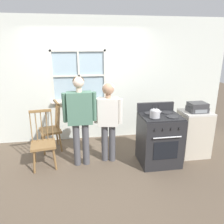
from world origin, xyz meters
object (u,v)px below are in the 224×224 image
(potted_plant, at_px, (89,98))
(chair_by_window, at_px, (51,130))
(side_counter, at_px, (194,133))
(stereo, at_px, (197,107))
(chair_near_wall, at_px, (43,143))
(stove, at_px, (159,139))
(person_elderly_left, at_px, (80,114))
(kettle, at_px, (155,112))
(person_teen_center, at_px, (108,115))

(potted_plant, bearing_deg, chair_by_window, -152.63)
(side_counter, bearing_deg, stereo, -90.00)
(chair_near_wall, bearing_deg, side_counter, -8.50)
(chair_by_window, relative_size, side_counter, 1.14)
(chair_by_window, distance_m, stove, 2.18)
(side_counter, bearing_deg, chair_near_wall, 179.97)
(person_elderly_left, height_order, stereo, person_elderly_left)
(kettle, distance_m, stereo, 0.99)
(person_elderly_left, bearing_deg, potted_plant, 77.73)
(person_teen_center, xyz_separation_m, stereo, (1.69, -0.05, 0.08))
(potted_plant, distance_m, side_counter, 2.31)
(person_teen_center, height_order, stove, person_teen_center)
(chair_near_wall, relative_size, side_counter, 1.14)
(side_counter, bearing_deg, potted_plant, 151.33)
(potted_plant, bearing_deg, stove, -46.75)
(stove, relative_size, potted_plant, 4.60)
(chair_by_window, relative_size, stove, 0.95)
(chair_by_window, distance_m, person_elderly_left, 1.06)
(chair_near_wall, height_order, person_teen_center, person_teen_center)
(person_teen_center, bearing_deg, potted_plant, 117.34)
(chair_near_wall, relative_size, stereo, 3.02)
(chair_near_wall, xyz_separation_m, potted_plant, (0.89, 1.08, 0.54))
(potted_plant, bearing_deg, stereo, -29.13)
(person_teen_center, bearing_deg, person_elderly_left, -159.70)
(stove, height_order, kettle, kettle)
(kettle, xyz_separation_m, side_counter, (0.94, 0.32, -0.57))
(chair_by_window, distance_m, kettle, 2.17)
(chair_near_wall, relative_size, kettle, 4.16)
(stove, bearing_deg, stereo, 11.79)
(person_teen_center, bearing_deg, side_counter, 11.71)
(stove, xyz_separation_m, potted_plant, (-1.19, 1.26, 0.51))
(person_elderly_left, bearing_deg, side_counter, 0.32)
(stove, xyz_separation_m, stereo, (0.78, 0.16, 0.51))
(potted_plant, bearing_deg, chair_near_wall, -129.74)
(chair_near_wall, height_order, potted_plant, potted_plant)
(kettle, distance_m, side_counter, 1.15)
(chair_near_wall, relative_size, person_elderly_left, 0.64)
(stove, bearing_deg, potted_plant, 133.25)
(kettle, relative_size, potted_plant, 1.05)
(kettle, distance_m, potted_plant, 1.73)
(person_teen_center, distance_m, kettle, 0.83)
(stove, distance_m, kettle, 0.59)
(chair_by_window, bearing_deg, kettle, 46.31)
(chair_by_window, bearing_deg, person_elderly_left, 24.44)
(chair_near_wall, height_order, kettle, kettle)
(chair_by_window, xyz_separation_m, side_counter, (2.79, -0.65, 0.01))
(potted_plant, height_order, stereo, potted_plant)
(kettle, bearing_deg, side_counter, 18.54)
(potted_plant, relative_size, stereo, 0.69)
(kettle, xyz_separation_m, potted_plant, (-1.03, 1.39, -0.04))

